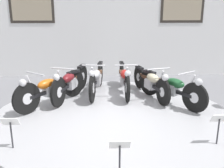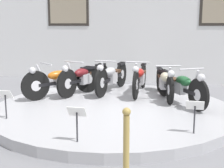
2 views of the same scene
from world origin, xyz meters
The scene contains 12 objects.
ground_plane centered at (0.00, 0.00, 0.00)m, with size 60.00×60.00×0.00m, color slate.
display_platform centered at (0.00, 0.00, 0.09)m, with size 4.81×4.81×0.17m, color #ADADB2.
back_wall centered at (0.00, 3.84, 2.06)m, with size 14.00×0.22×4.11m.
motorcycle_orange centered at (-1.32, 0.54, 0.56)m, with size 1.27×1.61×0.80m.
motorcycle_maroon centered at (-0.95, 1.03, 0.56)m, with size 0.72×1.93×0.80m.
motorcycle_silver centered at (-0.35, 1.31, 0.57)m, with size 0.54×2.00×0.81m.
motorcycle_red centered at (0.34, 1.31, 0.56)m, with size 0.54×2.01×0.81m.
motorcycle_cream centered at (0.95, 1.02, 0.54)m, with size 0.64×1.90×0.78m.
motorcycle_green centered at (1.32, 0.53, 0.55)m, with size 1.12×1.69×0.79m.
info_placard_front_left centered at (-1.58, -1.31, 0.54)m, with size 0.26×0.11×0.51m.
info_placard_front_centre centered at (0.00, -2.05, 0.54)m, with size 0.26×0.11×0.51m.
info_placard_front_right centered at (1.58, -1.31, 0.54)m, with size 0.26×0.11×0.51m.
Camera 2 is at (1.46, -5.94, 1.76)m, focal length 50.00 mm.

